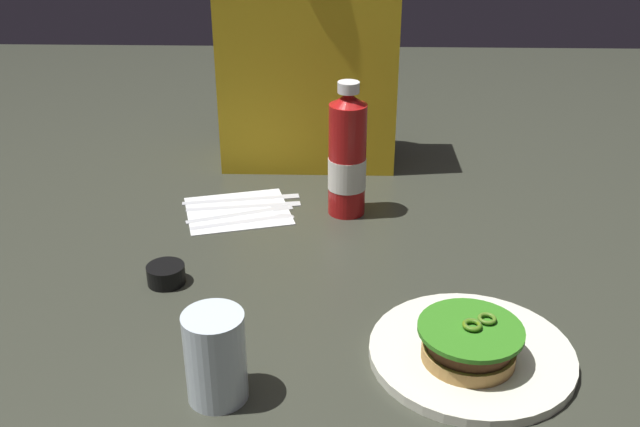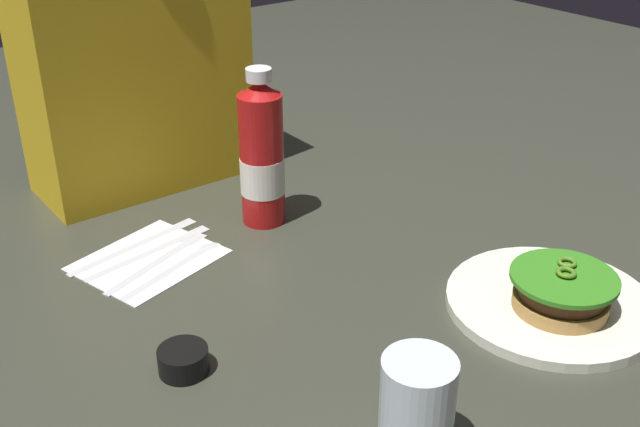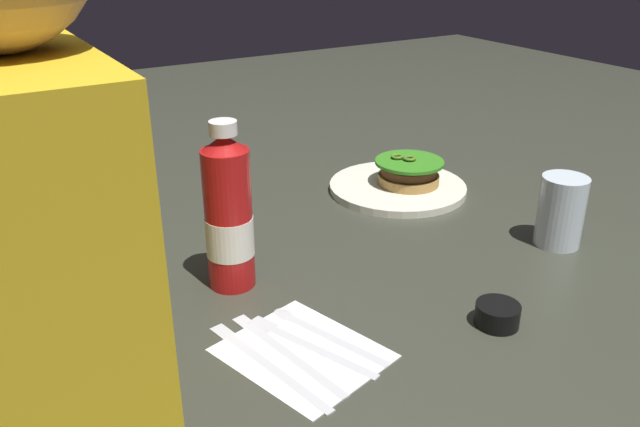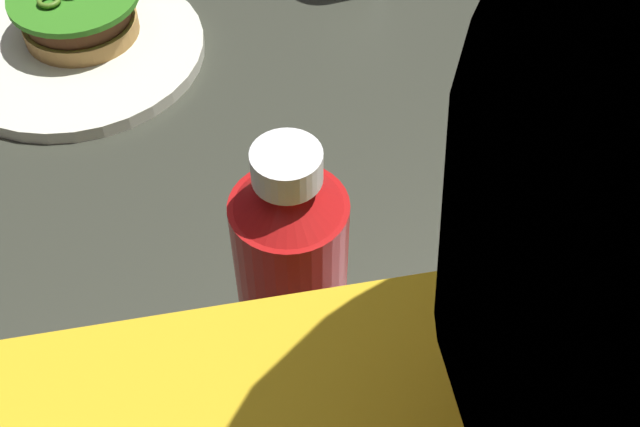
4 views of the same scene
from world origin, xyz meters
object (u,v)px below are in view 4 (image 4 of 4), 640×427
fork_utensil (521,332)px  steak_knife (560,399)px  spoon_utensil (487,306)px  dinner_plate (77,50)px  burger_sandwich (78,13)px  ketchup_bottle (296,306)px  condiment_cup (533,100)px  butter_knife (534,363)px  napkin (552,339)px

fork_utensil → steak_knife: (-0.01, 0.06, 0.00)m
spoon_utensil → steak_knife: bearing=106.7°
dinner_plate → burger_sandwich: bearing=-113.1°
ketchup_bottle → condiment_cup: ketchup_bottle is taller
ketchup_bottle → condiment_cup: (-0.26, -0.24, -0.09)m
burger_sandwich → fork_utensil: 0.52m
burger_sandwich → condiment_cup: size_ratio=2.28×
spoon_utensil → steak_knife: (-0.02, 0.08, 0.00)m
spoon_utensil → condiment_cup: bearing=-118.8°
steak_knife → butter_knife: bearing=-75.8°
burger_sandwich → spoon_utensil: 0.49m
burger_sandwich → condiment_cup: 0.45m
condiment_cup → spoon_utensil: condiment_cup is taller
burger_sandwich → fork_utensil: size_ratio=0.70×
napkin → butter_knife: size_ratio=0.87×
fork_utensil → burger_sandwich: bearing=-52.7°
burger_sandwich → ketchup_bottle: (-0.15, 0.43, 0.07)m
condiment_cup → fork_utensil: 0.25m
ketchup_bottle → steak_knife: ketchup_bottle is taller
burger_sandwich → fork_utensil: burger_sandwich is taller
burger_sandwich → butter_knife: (-0.32, 0.44, -0.03)m
dinner_plate → fork_utensil: size_ratio=1.40×
condiment_cup → steak_knife: condiment_cup is taller
napkin → burger_sandwich: bearing=-51.4°
condiment_cup → fork_utensil: bearing=67.7°
butter_knife → steak_knife: (-0.01, 0.03, 0.00)m
ketchup_bottle → spoon_utensil: (-0.15, -0.04, -0.10)m
ketchup_bottle → condiment_cup: size_ratio=4.20×
ketchup_bottle → napkin: size_ratio=1.33×
condiment_cup → butter_knife: condiment_cup is taller
napkin → dinner_plate: bearing=-49.5°
dinner_plate → steak_knife: bearing=126.2°
dinner_plate → spoon_utensil: dinner_plate is taller
condiment_cup → dinner_plate: bearing=-21.5°
ketchup_bottle → condiment_cup: bearing=-137.4°
burger_sandwich → napkin: size_ratio=0.72×
spoon_utensil → steak_knife: size_ratio=0.82×
butter_knife → steak_knife: same height
spoon_utensil → butter_knife: 0.06m
ketchup_bottle → napkin: ketchup_bottle is taller
condiment_cup → spoon_utensil: 0.23m
burger_sandwich → ketchup_bottle: size_ratio=0.54×
dinner_plate → steak_knife: (-0.33, 0.45, -0.00)m
napkin → ketchup_bottle: bearing=0.9°
fork_utensil → steak_knife: size_ratio=0.87×
condiment_cup → butter_knife: (0.10, 0.26, -0.01)m
spoon_utensil → steak_knife: 0.09m
spoon_utensil → steak_knife: same height
spoon_utensil → fork_utensil: same height
dinner_plate → steak_knife: size_ratio=1.21×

